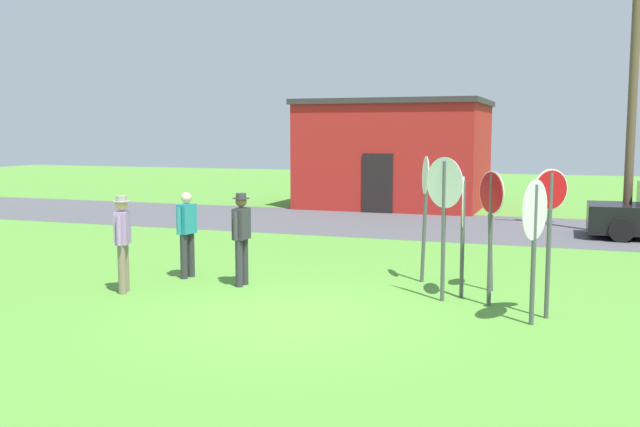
% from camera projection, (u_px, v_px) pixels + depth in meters
% --- Properties ---
extents(ground_plane, '(80.00, 80.00, 0.00)m').
position_uv_depth(ground_plane, '(289.00, 316.00, 11.18)').
color(ground_plane, '#518E33').
extents(street_asphalt, '(60.00, 6.40, 0.01)m').
position_uv_depth(street_asphalt, '(430.00, 225.00, 21.99)').
color(street_asphalt, '#4C4C51').
rests_on(street_asphalt, ground).
extents(building_background, '(6.83, 5.51, 4.05)m').
position_uv_depth(building_background, '(396.00, 153.00, 27.63)').
color(building_background, '#B2231E').
rests_on(building_background, ground).
extents(utility_pole, '(1.80, 0.24, 8.31)m').
position_uv_depth(utility_pole, '(634.00, 77.00, 19.40)').
color(utility_pole, brown).
rests_on(utility_pole, ground).
extents(stop_sign_leaning_left, '(0.46, 0.57, 2.24)m').
position_uv_depth(stop_sign_leaning_left, '(491.00, 214.00, 11.72)').
color(stop_sign_leaning_left, '#474C4C').
rests_on(stop_sign_leaning_left, ground).
extents(stop_sign_far_back, '(0.11, 0.88, 2.11)m').
position_uv_depth(stop_sign_far_back, '(463.00, 215.00, 12.31)').
color(stop_sign_far_back, '#474C4C').
rests_on(stop_sign_far_back, ground).
extents(stop_sign_rear_left, '(0.18, 0.62, 2.10)m').
position_uv_depth(stop_sign_rear_left, '(491.00, 214.00, 12.85)').
color(stop_sign_rear_left, '#474C4C').
rests_on(stop_sign_rear_left, ground).
extents(stop_sign_center_cluster, '(0.29, 0.68, 2.41)m').
position_uv_depth(stop_sign_center_cluster, '(425.00, 197.00, 13.57)').
color(stop_sign_center_cluster, '#474C4C').
rests_on(stop_sign_center_cluster, ground).
extents(stop_sign_tallest, '(0.70, 0.52, 2.45)m').
position_uv_depth(stop_sign_tallest, '(444.00, 202.00, 12.02)').
color(stop_sign_tallest, '#474C4C').
rests_on(stop_sign_tallest, ground).
extents(stop_sign_rear_right, '(0.31, 0.85, 2.17)m').
position_uv_depth(stop_sign_rear_right, '(534.00, 225.00, 10.54)').
color(stop_sign_rear_right, '#474C4C').
rests_on(stop_sign_rear_right, ground).
extents(stop_sign_leaning_right, '(0.48, 0.42, 2.31)m').
position_uv_depth(stop_sign_leaning_right, '(550.00, 220.00, 10.91)').
color(stop_sign_leaning_right, '#474C4C').
rests_on(stop_sign_leaning_right, ground).
extents(person_in_teal, '(0.33, 0.54, 1.74)m').
position_uv_depth(person_in_teal, '(123.00, 238.00, 12.73)').
color(person_in_teal, '#7A6B56').
rests_on(person_in_teal, ground).
extents(person_on_left, '(0.31, 0.57, 1.74)m').
position_uv_depth(person_on_left, '(241.00, 234.00, 13.30)').
color(person_on_left, '#2D2D33').
rests_on(person_on_left, ground).
extents(person_near_signs, '(0.27, 0.56, 1.69)m').
position_uv_depth(person_near_signs, '(187.00, 230.00, 14.04)').
color(person_near_signs, '#2D2D33').
rests_on(person_near_signs, ground).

